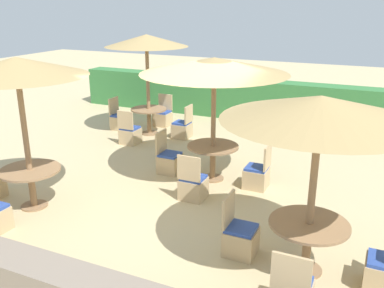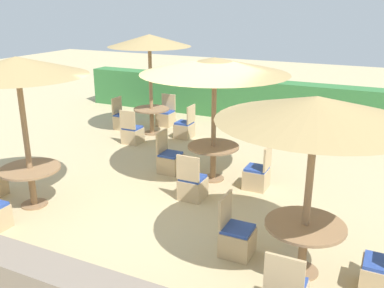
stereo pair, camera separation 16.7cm
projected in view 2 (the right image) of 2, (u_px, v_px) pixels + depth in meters
name	position (u px, v px, depth m)	size (l,w,h in m)	color
ground_plane	(179.00, 197.00, 8.32)	(40.00, 40.00, 0.00)	#C6B284
hedge_row	(269.00, 101.00, 13.38)	(13.00, 0.70, 1.26)	#387A3D
stone_border	(61.00, 283.00, 5.47)	(10.00, 0.56, 0.40)	gray
parasol_center	(215.00, 66.00, 8.38)	(2.98, 2.98, 2.58)	#93704C
round_table_center	(213.00, 153.00, 8.96)	(1.08, 1.08, 0.75)	#93704C
patio_chair_center_west	(170.00, 161.00, 9.43)	(0.46, 0.46, 0.93)	tan
patio_chair_center_south	(192.00, 186.00, 8.17)	(0.46, 0.46, 0.93)	tan
patio_chair_center_east	(257.00, 176.00, 8.63)	(0.46, 0.46, 0.93)	tan
parasol_front_right	(316.00, 110.00, 5.27)	(2.53, 2.53, 2.52)	#93704C
round_table_front_right	(304.00, 234.00, 5.83)	(1.09, 1.09, 0.76)	#93704C
patio_chair_front_right_east	(381.00, 274.00, 5.53)	(0.46, 0.46, 0.93)	tan
patio_chair_front_right_west	(236.00, 238.00, 6.37)	(0.46, 0.46, 0.93)	tan
parasol_front_left	(17.00, 67.00, 7.17)	(2.38, 2.38, 2.74)	#93704C
round_table_front_left	(31.00, 176.00, 7.80)	(1.09, 1.09, 0.74)	#93704C
parasol_back_left	(149.00, 41.00, 11.46)	(2.25, 2.25, 2.77)	#93704C
round_table_back_left	(152.00, 114.00, 12.11)	(1.00, 1.00, 0.74)	#93704C
patio_chair_back_left_south	(132.00, 134.00, 11.37)	(0.46, 0.46, 0.93)	tan
patio_chair_back_left_west	(123.00, 120.00, 12.65)	(0.46, 0.46, 0.93)	tan
patio_chair_back_left_north	(166.00, 117.00, 13.01)	(0.46, 0.46, 0.93)	tan
patio_chair_back_left_east	(185.00, 129.00, 11.83)	(0.46, 0.46, 0.93)	tan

